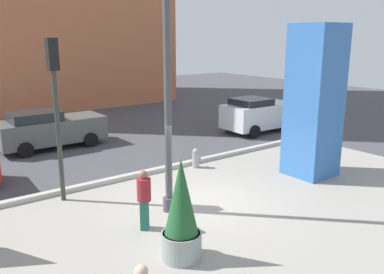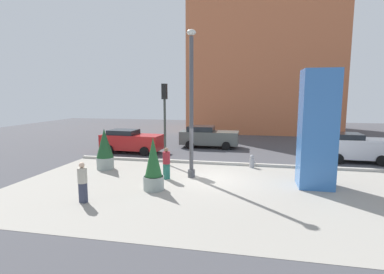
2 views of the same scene
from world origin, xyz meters
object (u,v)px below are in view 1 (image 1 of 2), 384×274
Objects in this scene: car_passing_lane at (258,114)px; pedestrian_on_sidewalk at (144,197)px; lamp_post at (168,87)px; art_pillar_blue at (314,102)px; potted_plant_by_pillar at (181,214)px; fire_hydrant at (196,158)px; traffic_light_corner at (55,95)px; car_curb_west at (49,129)px.

pedestrian_on_sidewalk is at bearing -149.34° from car_passing_lane.
lamp_post is at bearing -148.89° from car_passing_lane.
car_passing_lane is at bearing 31.11° from lamp_post.
lamp_post is 5.89m from art_pillar_blue.
pedestrian_on_sidewalk is (-1.14, -0.58, -2.66)m from lamp_post.
fire_hydrant is (4.21, 5.01, -0.70)m from potted_plant_by_pillar.
lamp_post reaches higher than traffic_light_corner.
traffic_light_corner is at bearing 129.87° from lamp_post.
car_curb_west is (-9.71, 3.27, -0.06)m from car_passing_lane.
potted_plant_by_pillar is 0.51× the size of car_curb_west.
art_pillar_blue is at bearing -120.06° from car_passing_lane.
lamp_post is 3.09× the size of potted_plant_by_pillar.
potted_plant_by_pillar is at bearing -117.67° from lamp_post.
car_curb_west is (0.76, 11.17, -0.21)m from potted_plant_by_pillar.
traffic_light_corner is 12.02m from car_passing_lane.
pedestrian_on_sidewalk reaches higher than fire_hydrant.
lamp_post is at bearing 62.33° from potted_plant_by_pillar.
traffic_light_corner is (-0.93, 4.89, 2.15)m from potted_plant_by_pillar.
fire_hydrant is 5.88m from traffic_light_corner.
potted_plant_by_pillar is 13.12m from car_passing_lane.
lamp_post is at bearing -87.05° from car_curb_west.
art_pillar_blue is 7.02× the size of fire_hydrant.
traffic_light_corner is 4.05m from pedestrian_on_sidewalk.
car_passing_lane is (6.26, 2.90, 0.55)m from fire_hydrant.
potted_plant_by_pillar reaches higher than car_curb_west.
car_passing_lane is (10.47, 7.90, -0.15)m from potted_plant_by_pillar.
potted_plant_by_pillar is 11.20m from car_curb_west.
fire_hydrant is 0.47× the size of pedestrian_on_sidewalk.
car_passing_lane is (11.40, 3.01, -2.30)m from traffic_light_corner.
art_pillar_blue reaches higher than potted_plant_by_pillar.
car_passing_lane is 0.85× the size of car_curb_west.
potted_plant_by_pillar is 1.47× the size of pedestrian_on_sidewalk.
art_pillar_blue is at bearing 1.72° from pedestrian_on_sidewalk.
traffic_light_corner is 1.05× the size of car_curb_west.
traffic_light_corner is at bearing -165.19° from car_passing_lane.
traffic_light_corner reaches higher than pedestrian_on_sidewalk.
lamp_post reaches higher than car_passing_lane.
lamp_post is 1.51× the size of traffic_light_corner.
car_curb_west reaches higher than fire_hydrant.
car_curb_west is (-6.26, 9.23, -1.77)m from art_pillar_blue.
lamp_post is 11.12m from car_passing_lane.
pedestrian_on_sidewalk is at bearing -72.26° from traffic_light_corner.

